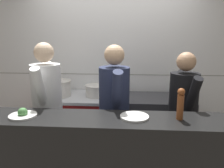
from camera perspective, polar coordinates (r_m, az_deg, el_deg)
name	(u,v)px	position (r m, az deg, el deg)	size (l,w,h in m)	color
wall_back_tiled	(114,65)	(3.48, 0.62, 5.06)	(8.00, 0.06, 2.60)	white
oven_range	(78,124)	(3.39, -8.92, -10.25)	(1.02, 0.71, 0.89)	maroon
prep_counter	(152,126)	(3.33, 10.28, -10.85)	(1.10, 0.65, 0.89)	#38383D
stock_pot	(59,88)	(3.25, -13.67, -0.97)	(0.36, 0.36, 0.23)	beige
sauce_pot	(96,90)	(3.16, -4.13, -1.64)	(0.32, 0.32, 0.16)	beige
plated_dish_main	(23,114)	(2.17, -22.27, -7.35)	(0.25, 0.25, 0.09)	white
plated_dish_appetiser	(134,117)	(2.01, 5.88, -8.47)	(0.26, 0.26, 0.02)	white
pepper_mill	(180,103)	(2.00, 17.46, -4.82)	(0.06, 0.06, 0.28)	brown
chef_head_cook	(48,107)	(2.69, -16.46, -5.73)	(0.36, 0.74, 1.68)	black
chef_sous	(114,111)	(2.48, 0.59, -6.98)	(0.39, 0.73, 1.66)	black
chef_line	(182,114)	(2.65, 17.91, -7.38)	(0.37, 0.69, 1.58)	black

